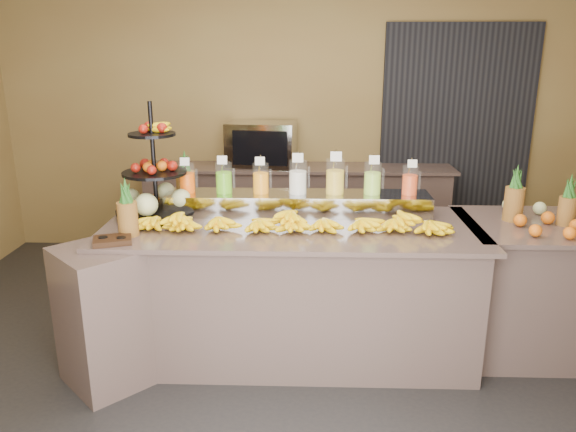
{
  "coord_description": "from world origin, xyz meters",
  "views": [
    {
      "loc": [
        0.09,
        -3.25,
        2.07
      ],
      "look_at": [
        -0.02,
        0.3,
        1.0
      ],
      "focal_mm": 35.0,
      "sensor_mm": 36.0,
      "label": 1
    }
  ],
  "objects_px": {
    "right_fruit_pile": "(542,216)",
    "pitcher_tray": "(298,203)",
    "oven_warmer": "(262,144)",
    "banana_heap": "(289,220)",
    "fruit_stand": "(160,187)",
    "condiment_caddy": "(112,240)"
  },
  "relations": [
    {
      "from": "right_fruit_pile",
      "to": "pitcher_tray",
      "type": "bearing_deg",
      "value": 170.99
    },
    {
      "from": "right_fruit_pile",
      "to": "oven_warmer",
      "type": "bearing_deg",
      "value": 135.97
    },
    {
      "from": "banana_heap",
      "to": "oven_warmer",
      "type": "bearing_deg",
      "value": 99.26
    },
    {
      "from": "pitcher_tray",
      "to": "banana_heap",
      "type": "distance_m",
      "value": 0.36
    },
    {
      "from": "pitcher_tray",
      "to": "fruit_stand",
      "type": "height_order",
      "value": "fruit_stand"
    },
    {
      "from": "fruit_stand",
      "to": "condiment_caddy",
      "type": "distance_m",
      "value": 0.63
    },
    {
      "from": "pitcher_tray",
      "to": "banana_heap",
      "type": "bearing_deg",
      "value": -98.55
    },
    {
      "from": "condiment_caddy",
      "to": "oven_warmer",
      "type": "bearing_deg",
      "value": 72.63
    },
    {
      "from": "banana_heap",
      "to": "oven_warmer",
      "type": "height_order",
      "value": "oven_warmer"
    },
    {
      "from": "condiment_caddy",
      "to": "right_fruit_pile",
      "type": "relative_size",
      "value": 0.51
    },
    {
      "from": "fruit_stand",
      "to": "right_fruit_pile",
      "type": "relative_size",
      "value": 1.82
    },
    {
      "from": "condiment_caddy",
      "to": "oven_warmer",
      "type": "xyz_separation_m",
      "value": [
        0.73,
        2.33,
        0.2
      ]
    },
    {
      "from": "fruit_stand",
      "to": "oven_warmer",
      "type": "height_order",
      "value": "fruit_stand"
    },
    {
      "from": "condiment_caddy",
      "to": "right_fruit_pile",
      "type": "xyz_separation_m",
      "value": [
        2.72,
        0.41,
        0.06
      ]
    },
    {
      "from": "fruit_stand",
      "to": "oven_warmer",
      "type": "relative_size",
      "value": 1.21
    },
    {
      "from": "pitcher_tray",
      "to": "oven_warmer",
      "type": "distance_m",
      "value": 1.72
    },
    {
      "from": "right_fruit_pile",
      "to": "oven_warmer",
      "type": "height_order",
      "value": "oven_warmer"
    },
    {
      "from": "fruit_stand",
      "to": "oven_warmer",
      "type": "xyz_separation_m",
      "value": [
        0.57,
        1.75,
        0.01
      ]
    },
    {
      "from": "fruit_stand",
      "to": "right_fruit_pile",
      "type": "xyz_separation_m",
      "value": [
        2.56,
        -0.17,
        -0.13
      ]
    },
    {
      "from": "banana_heap",
      "to": "right_fruit_pile",
      "type": "bearing_deg",
      "value": 3.34
    },
    {
      "from": "oven_warmer",
      "to": "condiment_caddy",
      "type": "bearing_deg",
      "value": -101.4
    },
    {
      "from": "condiment_caddy",
      "to": "fruit_stand",
      "type": "bearing_deg",
      "value": 74.45
    }
  ]
}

